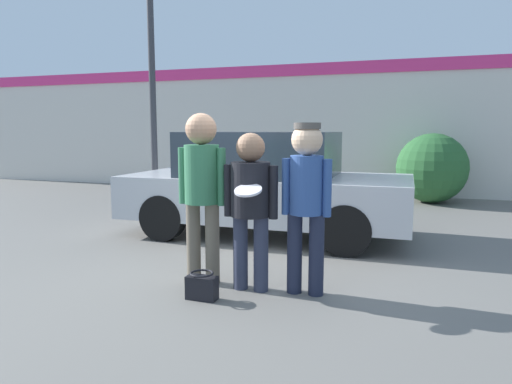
# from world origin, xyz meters

# --- Properties ---
(ground_plane) EXTENTS (56.00, 56.00, 0.00)m
(ground_plane) POSITION_xyz_m (0.00, 0.00, 0.00)
(ground_plane) COLOR #66635E
(storefront_building) EXTENTS (24.00, 0.22, 3.32)m
(storefront_building) POSITION_xyz_m (0.00, 7.30, 1.69)
(storefront_building) COLOR silver
(storefront_building) RESTS_ON ground
(person_left) EXTENTS (0.53, 0.36, 1.80)m
(person_left) POSITION_xyz_m (-0.24, -0.29, 1.09)
(person_left) COLOR #665B4C
(person_left) RESTS_ON ground
(person_middle_with_frisbee) EXTENTS (0.57, 0.60, 1.60)m
(person_middle_with_frisbee) POSITION_xyz_m (0.31, -0.33, 0.96)
(person_middle_with_frisbee) COLOR #2D3347
(person_middle_with_frisbee) RESTS_ON ground
(person_right) EXTENTS (0.49, 0.32, 1.69)m
(person_right) POSITION_xyz_m (0.86, -0.27, 1.02)
(person_right) COLOR #1E2338
(person_right) RESTS_ON ground
(parked_car_near) EXTENTS (4.31, 1.93, 1.60)m
(parked_car_near) POSITION_xyz_m (-0.30, 2.11, 0.79)
(parked_car_near) COLOR #B7BABF
(parked_car_near) RESTS_ON ground
(street_lamp) EXTENTS (1.15, 0.35, 5.58)m
(street_lamp) POSITION_xyz_m (-2.53, 2.93, 3.42)
(street_lamp) COLOR #38383D
(street_lamp) RESTS_ON ground
(shrub) EXTENTS (1.56, 1.56, 1.56)m
(shrub) POSITION_xyz_m (2.31, 6.33, 0.78)
(shrub) COLOR #285B2D
(shrub) RESTS_ON ground
(handbag) EXTENTS (0.30, 0.23, 0.27)m
(handbag) POSITION_xyz_m (-0.05, -0.74, 0.13)
(handbag) COLOR black
(handbag) RESTS_ON ground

